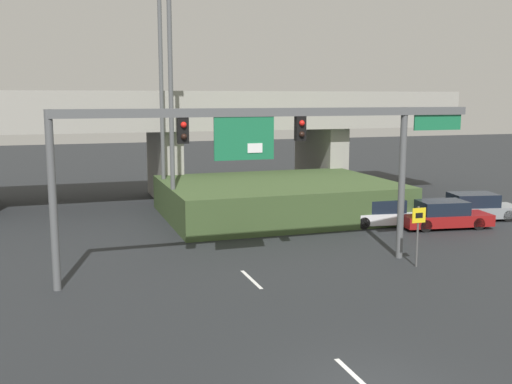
# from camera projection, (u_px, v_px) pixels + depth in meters

# --- Properties ---
(lane_markings) EXTENTS (0.14, 44.83, 0.01)m
(lane_markings) POSITION_uv_depth(u_px,v_px,m) (222.00, 252.00, 26.46)
(lane_markings) COLOR silver
(lane_markings) RESTS_ON ground
(signal_gantry) EXTENTS (16.85, 0.44, 6.37)m
(signal_gantry) POSITION_uv_depth(u_px,v_px,m) (268.00, 140.00, 22.86)
(signal_gantry) COLOR #515456
(signal_gantry) RESTS_ON ground
(speed_limit_sign) EXTENTS (0.60, 0.11, 2.48)m
(speed_limit_sign) POSITION_uv_depth(u_px,v_px,m) (418.00, 228.00, 23.87)
(speed_limit_sign) COLOR #4C4C4C
(speed_limit_sign) RESTS_ON ground
(highway_light_pole_near) EXTENTS (0.70, 0.36, 15.75)m
(highway_light_pole_near) POSITION_uv_depth(u_px,v_px,m) (161.00, 71.00, 34.28)
(highway_light_pole_near) COLOR #515456
(highway_light_pole_near) RESTS_ON ground
(highway_light_pole_far) EXTENTS (0.70, 0.36, 12.95)m
(highway_light_pole_far) POSITION_uv_depth(u_px,v_px,m) (171.00, 96.00, 30.57)
(highway_light_pole_far) COLOR #515456
(highway_light_pole_far) RESTS_ON ground
(overpass_bridge) EXTENTS (40.12, 7.97, 7.15)m
(overpass_bridge) POSITION_uv_depth(u_px,v_px,m) (164.00, 126.00, 39.47)
(overpass_bridge) COLOR gray
(overpass_bridge) RESTS_ON ground
(grass_embankment) EXTENTS (12.77, 9.82, 2.00)m
(grass_embankment) POSITION_uv_depth(u_px,v_px,m) (277.00, 198.00, 34.50)
(grass_embankment) COLOR #384C28
(grass_embankment) RESTS_ON ground
(parked_sedan_near_right) EXTENTS (4.65, 2.47, 1.44)m
(parked_sedan_near_right) POSITION_uv_depth(u_px,v_px,m) (382.00, 213.00, 31.96)
(parked_sedan_near_right) COLOR silver
(parked_sedan_near_right) RESTS_ON ground
(parked_sedan_mid_right) EXTENTS (4.92, 2.50, 1.43)m
(parked_sedan_mid_right) POSITION_uv_depth(u_px,v_px,m) (444.00, 215.00, 31.31)
(parked_sedan_mid_right) COLOR maroon
(parked_sedan_mid_right) RESTS_ON ground
(parked_sedan_far_right) EXTENTS (5.00, 2.71, 1.47)m
(parked_sedan_far_right) POSITION_uv_depth(u_px,v_px,m) (475.00, 207.00, 33.44)
(parked_sedan_far_right) COLOR gray
(parked_sedan_far_right) RESTS_ON ground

